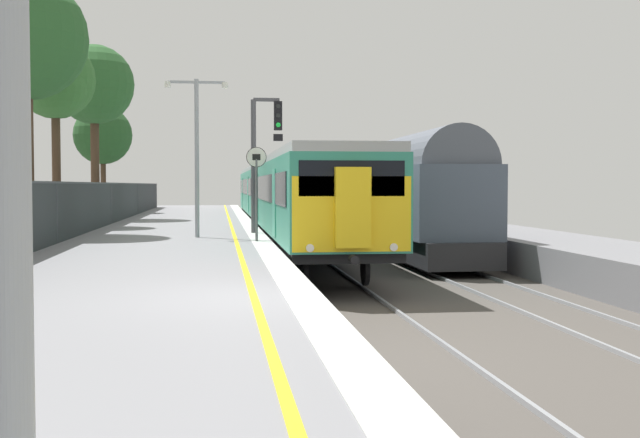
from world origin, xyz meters
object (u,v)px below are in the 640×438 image
at_px(freight_train_adjacent_track, 331,189).
at_px(background_tree_left, 102,137).
at_px(commuter_train_at_platform, 282,194).
at_px(speed_limit_sign, 256,182).
at_px(background_tree_back, 95,88).
at_px(platform_lamp_mid, 197,143).
at_px(background_tree_right, 56,83).
at_px(background_tree_centre, 26,41).
at_px(signal_gantry, 262,149).

distance_m(freight_train_adjacent_track, background_tree_left, 14.28).
relative_size(commuter_train_at_platform, speed_limit_sign, 14.40).
height_order(speed_limit_sign, background_tree_back, background_tree_back).
xyz_separation_m(commuter_train_at_platform, background_tree_back, (-8.92, 3.33, 5.16)).
bearing_deg(platform_lamp_mid, background_tree_right, 126.42).
height_order(commuter_train_at_platform, background_tree_centre, background_tree_centre).
xyz_separation_m(signal_gantry, speed_limit_sign, (-0.38, -4.22, -1.16)).
xyz_separation_m(commuter_train_at_platform, background_tree_left, (-9.91, 12.64, 3.29)).
distance_m(speed_limit_sign, background_tree_back, 19.09).
xyz_separation_m(freight_train_adjacent_track, speed_limit_sign, (-5.85, -26.18, 0.38)).
bearing_deg(background_tree_centre, background_tree_left, 91.48).
relative_size(background_tree_right, background_tree_back, 0.88).
distance_m(signal_gantry, background_tree_centre, 8.66).
relative_size(signal_gantry, background_tree_centre, 0.54).
relative_size(commuter_train_at_platform, background_tree_right, 5.29).
height_order(signal_gantry, background_tree_centre, background_tree_centre).
xyz_separation_m(speed_limit_sign, platform_lamp_mid, (-1.79, 2.19, 1.23)).
relative_size(freight_train_adjacent_track, background_tree_back, 6.54).
bearing_deg(speed_limit_sign, signal_gantry, 84.80).
bearing_deg(commuter_train_at_platform, speed_limit_sign, -97.63).
xyz_separation_m(commuter_train_at_platform, speed_limit_sign, (-1.85, -13.77, 0.50)).
distance_m(freight_train_adjacent_track, background_tree_right, 21.44).
height_order(commuter_train_at_platform, signal_gantry, signal_gantry).
bearing_deg(background_tree_centre, background_tree_right, 91.24).
bearing_deg(freight_train_adjacent_track, signal_gantry, -103.98).
distance_m(commuter_train_at_platform, speed_limit_sign, 13.90).
bearing_deg(background_tree_centre, background_tree_back, 88.07).
bearing_deg(freight_train_adjacent_track, background_tree_centre, -121.71).
height_order(signal_gantry, background_tree_back, background_tree_back).
xyz_separation_m(freight_train_adjacent_track, platform_lamp_mid, (-7.64, -23.98, 1.62)).
relative_size(freight_train_adjacent_track, background_tree_left, 8.70).
relative_size(platform_lamp_mid, background_tree_left, 0.78).
height_order(freight_train_adjacent_track, background_tree_centre, background_tree_centre).
distance_m(commuter_train_at_platform, background_tree_left, 16.40).
bearing_deg(freight_train_adjacent_track, speed_limit_sign, -102.60).
bearing_deg(speed_limit_sign, freight_train_adjacent_track, 77.40).
xyz_separation_m(freight_train_adjacent_track, signal_gantry, (-5.47, -21.96, 1.54)).
bearing_deg(platform_lamp_mid, signal_gantry, 43.03).
bearing_deg(signal_gantry, freight_train_adjacent_track, 76.02).
height_order(freight_train_adjacent_track, background_tree_right, background_tree_right).
bearing_deg(background_tree_right, freight_train_adjacent_track, 50.04).
height_order(freight_train_adjacent_track, speed_limit_sign, freight_train_adjacent_track).
bearing_deg(background_tree_centre, speed_limit_sign, -31.35).
bearing_deg(platform_lamp_mid, background_tree_centre, 157.41).
bearing_deg(background_tree_left, commuter_train_at_platform, -51.90).
xyz_separation_m(freight_train_adjacent_track, background_tree_centre, (-13.35, -21.61, 5.12)).
relative_size(commuter_train_at_platform, signal_gantry, 8.58).
bearing_deg(background_tree_back, background_tree_right, -94.42).
bearing_deg(background_tree_back, commuter_train_at_platform, -20.48).
xyz_separation_m(commuter_train_at_platform, background_tree_centre, (-9.35, -9.20, 5.24)).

